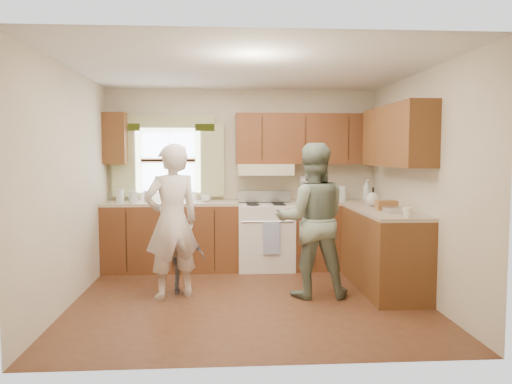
{
  "coord_description": "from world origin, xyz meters",
  "views": [
    {
      "loc": [
        -0.28,
        -5.38,
        1.61
      ],
      "look_at": [
        0.1,
        0.4,
        1.15
      ],
      "focal_mm": 35.0,
      "sensor_mm": 36.0,
      "label": 1
    }
  ],
  "objects": [
    {
      "name": "kitchen_fixtures",
      "position": [
        0.61,
        1.08,
        0.84
      ],
      "size": [
        3.8,
        2.25,
        2.15
      ],
      "color": "#4B2410",
      "rests_on": "ground"
    },
    {
      "name": "room",
      "position": [
        0.0,
        0.0,
        1.25
      ],
      "size": [
        3.8,
        3.8,
        3.8
      ],
      "color": "#4E2718",
      "rests_on": "ground"
    },
    {
      "name": "woman_left",
      "position": [
        -0.85,
        0.11,
        0.85
      ],
      "size": [
        0.74,
        0.64,
        1.71
      ],
      "primitive_type": "imported",
      "rotation": [
        0.0,
        0.0,
        3.6
      ],
      "color": "silver",
      "rests_on": "ground"
    },
    {
      "name": "stove",
      "position": [
        0.3,
        1.44,
        0.47
      ],
      "size": [
        0.76,
        0.67,
        1.07
      ],
      "color": "silver",
      "rests_on": "ground"
    },
    {
      "name": "woman_right",
      "position": [
        0.7,
        0.07,
        0.86
      ],
      "size": [
        0.86,
        0.68,
        1.71
      ],
      "primitive_type": "imported",
      "rotation": [
        0.0,
        0.0,
        3.1
      ],
      "color": "#294531",
      "rests_on": "ground"
    },
    {
      "name": "child",
      "position": [
        -0.75,
        0.26,
        0.42
      ],
      "size": [
        0.5,
        0.22,
        0.84
      ],
      "primitive_type": "imported",
      "rotation": [
        0.0,
        0.0,
        3.17
      ],
      "color": "gray",
      "rests_on": "ground"
    }
  ]
}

